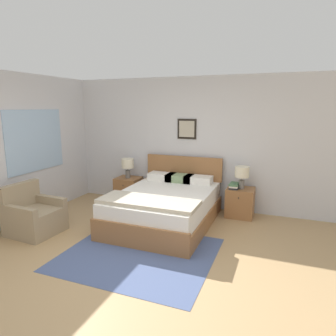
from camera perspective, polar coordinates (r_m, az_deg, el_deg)
name	(u,v)px	position (r m, az deg, el deg)	size (l,w,h in m)	color
ground_plane	(127,268)	(4.06, -7.78, -18.39)	(16.00, 16.00, 0.00)	tan
wall_back	(191,143)	(6.06, 4.37, 4.75)	(7.45, 0.09, 2.60)	silver
wall_left	(41,145)	(6.18, -23.07, 4.02)	(0.08, 5.08, 2.60)	silver
area_rug_main	(139,254)	(4.37, -5.55, -15.95)	(2.04, 1.79, 0.01)	#47567F
bed	(165,206)	(5.28, -0.54, -7.25)	(1.57, 2.13, 1.04)	#936038
armchair	(33,216)	(5.38, -24.26, -8.41)	(0.77, 0.75, 0.80)	#998466
nightstand_near_window	(129,190)	(6.49, -7.52, -4.16)	(0.50, 0.47, 0.54)	#936038
nightstand_by_door	(240,202)	(5.77, 13.55, -6.38)	(0.50, 0.47, 0.54)	#936038
table_lamp_near_window	(128,165)	(6.33, -7.69, 0.66)	(0.26, 0.26, 0.42)	slate
table_lamp_by_door	(242,173)	(5.60, 13.91, -1.00)	(0.26, 0.26, 0.42)	slate
book_thick_bottom	(234,187)	(5.67, 12.50, -3.64)	(0.17, 0.26, 0.03)	#232328
book_hardcover_middle	(234,186)	(5.66, 12.52, -3.33)	(0.16, 0.27, 0.03)	silver
book_novel_upper	(234,184)	(5.65, 12.53, -3.01)	(0.17, 0.28, 0.03)	#4C7551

